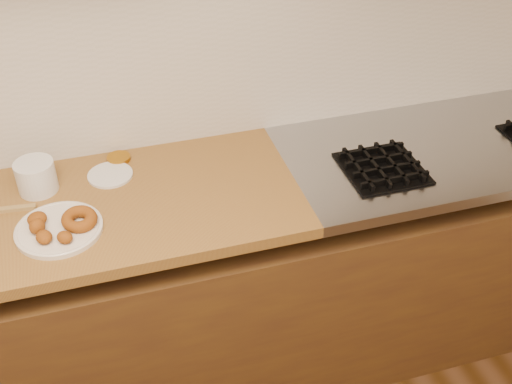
# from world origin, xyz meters

# --- Properties ---
(wall_back) EXTENTS (4.00, 0.02, 2.70)m
(wall_back) POSITION_xyz_m (0.00, 2.00, 1.35)
(wall_back) COLOR #BAAF92
(wall_back) RESTS_ON ground
(base_cabinet) EXTENTS (3.60, 0.60, 0.77)m
(base_cabinet) POSITION_xyz_m (0.00, 1.69, 0.39)
(base_cabinet) COLOR #4F3414
(base_cabinet) RESTS_ON floor
(stovetop) EXTENTS (1.30, 0.62, 0.04)m
(stovetop) POSITION_xyz_m (1.15, 1.69, 0.88)
(stovetop) COLOR #9EA0A5
(stovetop) RESTS_ON base_cabinet
(backsplash) EXTENTS (3.60, 0.02, 0.60)m
(backsplash) POSITION_xyz_m (0.00, 1.99, 1.20)
(backsplash) COLOR #B9B4A8
(backsplash) RESTS_ON wall_back
(burner_grates) EXTENTS (0.91, 0.26, 0.03)m
(burner_grates) POSITION_xyz_m (1.13, 1.61, 0.91)
(burner_grates) COLOR black
(burner_grates) RESTS_ON stovetop
(donut_plate) EXTENTS (0.26, 0.26, 0.01)m
(donut_plate) POSITION_xyz_m (-0.25, 1.59, 0.91)
(donut_plate) COLOR beige
(donut_plate) RESTS_ON butcher_block
(ring_donut) EXTENTS (0.14, 0.14, 0.05)m
(ring_donut) POSITION_xyz_m (-0.19, 1.59, 0.93)
(ring_donut) COLOR #82400C
(ring_donut) RESTS_ON donut_plate
(fried_dough_chunks) EXTENTS (0.14, 0.17, 0.05)m
(fried_dough_chunks) POSITION_xyz_m (-0.29, 1.57, 0.93)
(fried_dough_chunks) COLOR #82400C
(fried_dough_chunks) RESTS_ON donut_plate
(plastic_tub) EXTENTS (0.13, 0.13, 0.10)m
(plastic_tub) POSITION_xyz_m (-0.30, 1.82, 0.95)
(plastic_tub) COLOR silver
(plastic_tub) RESTS_ON butcher_block
(tub_lid) EXTENTS (0.17, 0.17, 0.01)m
(tub_lid) POSITION_xyz_m (-0.08, 1.83, 0.90)
(tub_lid) COLOR silver
(tub_lid) RESTS_ON butcher_block
(brass_jar_lid) EXTENTS (0.10, 0.10, 0.01)m
(brass_jar_lid) POSITION_xyz_m (-0.04, 1.92, 0.91)
(brass_jar_lid) COLOR #A77118
(brass_jar_lid) RESTS_ON butcher_block
(wooden_utensil) EXTENTS (0.16, 0.04, 0.01)m
(wooden_utensil) POSITION_xyz_m (-0.40, 1.73, 0.91)
(wooden_utensil) COLOR olive
(wooden_utensil) RESTS_ON butcher_block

